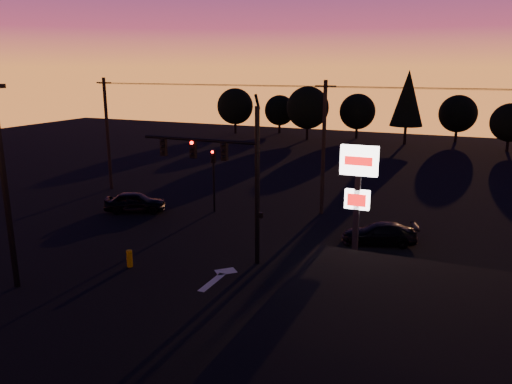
% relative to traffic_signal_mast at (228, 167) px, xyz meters
% --- Properties ---
extents(ground, '(120.00, 120.00, 0.00)m').
position_rel_traffic_signal_mast_xyz_m(ground, '(0.10, -3.99, -4.94)').
color(ground, black).
rests_on(ground, ground).
extents(lane_arrow, '(1.20, 3.10, 0.01)m').
position_rel_traffic_signal_mast_xyz_m(lane_arrow, '(0.60, -2.33, -4.93)').
color(lane_arrow, beige).
rests_on(lane_arrow, ground).
extents(traffic_signal_mast, '(6.79, 0.52, 8.58)m').
position_rel_traffic_signal_mast_xyz_m(traffic_signal_mast, '(0.00, 0.00, 0.00)').
color(traffic_signal_mast, black).
rests_on(traffic_signal_mast, ground).
extents(secondary_signal, '(0.30, 0.31, 4.35)m').
position_rel_traffic_signal_mast_xyz_m(secondary_signal, '(-4.90, 7.49, -2.07)').
color(secondary_signal, black).
rests_on(secondary_signal, ground).
extents(parking_lot_light, '(1.25, 0.30, 9.14)m').
position_rel_traffic_signal_mast_xyz_m(parking_lot_light, '(-7.40, -6.99, 0.33)').
color(parking_lot_light, black).
rests_on(parking_lot_light, ground).
extents(pylon_sign, '(1.50, 0.28, 6.80)m').
position_rel_traffic_signal_mast_xyz_m(pylon_sign, '(7.10, -2.49, -0.02)').
color(pylon_sign, black).
rests_on(pylon_sign, ground).
extents(utility_pole_0, '(1.40, 0.26, 9.00)m').
position_rel_traffic_signal_mast_xyz_m(utility_pole_0, '(-15.90, 10.01, -0.34)').
color(utility_pole_0, black).
rests_on(utility_pole_0, ground).
extents(utility_pole_1, '(1.40, 0.26, 9.00)m').
position_rel_traffic_signal_mast_xyz_m(utility_pole_1, '(2.10, 10.01, -0.34)').
color(utility_pole_1, black).
rests_on(utility_pole_1, ground).
extents(power_wires, '(36.00, 1.22, 0.07)m').
position_rel_traffic_signal_mast_xyz_m(power_wires, '(2.10, 10.01, 3.63)').
color(power_wires, black).
rests_on(power_wires, ground).
extents(bollard, '(0.29, 0.29, 0.87)m').
position_rel_traffic_signal_mast_xyz_m(bollard, '(-4.12, -2.99, -4.50)').
color(bollard, '#B88700').
rests_on(bollard, ground).
extents(tree_0, '(5.36, 5.36, 6.74)m').
position_rel_traffic_signal_mast_xyz_m(tree_0, '(-21.90, 46.01, -0.88)').
color(tree_0, black).
rests_on(tree_0, ground).
extents(tree_1, '(4.54, 4.54, 5.71)m').
position_rel_traffic_signal_mast_xyz_m(tree_1, '(-15.90, 49.01, -1.50)').
color(tree_1, black).
rests_on(tree_1, ground).
extents(tree_2, '(5.77, 5.78, 7.26)m').
position_rel_traffic_signal_mast_xyz_m(tree_2, '(-9.90, 44.01, -0.57)').
color(tree_2, black).
rests_on(tree_2, ground).
extents(tree_3, '(4.95, 4.95, 6.22)m').
position_rel_traffic_signal_mast_xyz_m(tree_3, '(-3.90, 48.01, -1.19)').
color(tree_3, black).
rests_on(tree_3, ground).
extents(tree_4, '(4.18, 4.18, 9.50)m').
position_rel_traffic_signal_mast_xyz_m(tree_4, '(3.10, 45.01, 0.99)').
color(tree_4, black).
rests_on(tree_4, ground).
extents(tree_5, '(4.95, 4.95, 6.22)m').
position_rel_traffic_signal_mast_xyz_m(tree_5, '(9.10, 50.01, -1.19)').
color(tree_5, black).
rests_on(tree_5, ground).
extents(tree_6, '(4.54, 4.54, 5.71)m').
position_rel_traffic_signal_mast_xyz_m(tree_6, '(15.10, 44.01, -1.50)').
color(tree_6, black).
rests_on(tree_6, ground).
extents(car_left, '(4.47, 3.24, 1.41)m').
position_rel_traffic_signal_mast_xyz_m(car_left, '(-9.91, 5.26, -4.23)').
color(car_left, black).
rests_on(car_left, ground).
extents(car_right, '(4.52, 2.88, 1.22)m').
position_rel_traffic_signal_mast_xyz_m(car_right, '(6.81, 5.46, -4.33)').
color(car_right, black).
rests_on(car_right, ground).
extents(suv_parked, '(2.89, 5.55, 1.49)m').
position_rel_traffic_signal_mast_xyz_m(suv_parked, '(8.45, -7.74, -4.19)').
color(suv_parked, black).
rests_on(suv_parked, ground).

